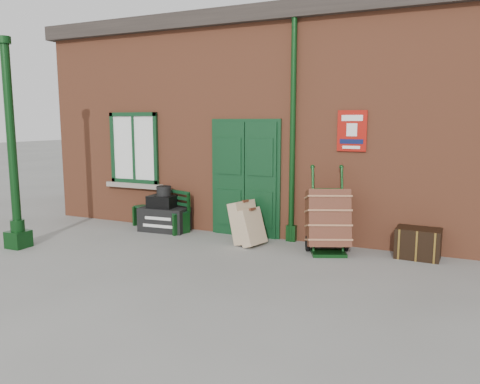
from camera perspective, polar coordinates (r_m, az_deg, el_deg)
The scene contains 11 objects.
ground at distance 7.78m, azimuth -1.74°, elevation -7.92°, with size 80.00×80.00×0.00m, color gray.
station_building at distance 10.70m, azimuth 6.61°, elevation 8.28°, with size 10.30×4.30×4.36m.
canopy_column at distance 8.99m, azimuth -25.91°, elevation 2.60°, with size 0.34×0.34×3.61m.
bench at distance 9.83m, azimuth -9.42°, elevation -1.96°, with size 1.44×0.83×0.86m.
houdini_trunk at distance 9.65m, azimuth -9.20°, elevation -3.29°, with size 0.96×0.53×0.48m, color black.
strongbox at distance 9.61m, azimuth -9.49°, elevation -1.15°, with size 0.53×0.39×0.24m, color black.
hatbox at distance 9.58m, azimuth -9.28°, elevation 0.14°, with size 0.29×0.29×0.19m, color black.
suitcase_back at distance 8.54m, azimuth 0.55°, elevation -3.68°, with size 0.22×0.54×0.76m, color tan.
suitcase_front at distance 8.39m, azimuth 1.40°, elevation -4.29°, with size 0.20×0.49×0.65m, color tan.
porter_trolley at distance 8.07m, azimuth 10.64°, elevation -3.37°, with size 0.94×0.97×1.44m.
dark_trunk at distance 8.18m, azimuth 20.88°, elevation -5.86°, with size 0.69×0.45×0.50m, color black.
Camera 1 is at (3.32, -6.68, 2.21)m, focal length 35.00 mm.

